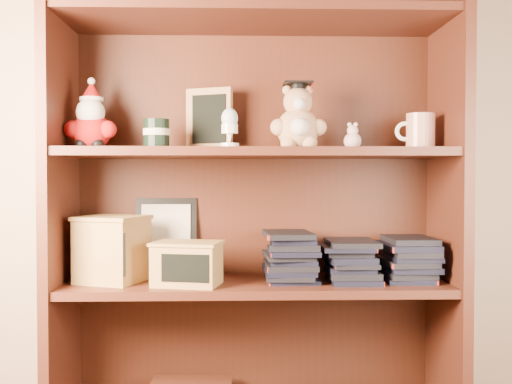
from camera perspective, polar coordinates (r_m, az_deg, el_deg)
bookcase at (r=1.86m, az=-0.13°, el=-1.23°), size 1.20×0.35×1.60m
shelf_lower at (r=1.83m, az=-0.00°, el=-8.86°), size 1.14×0.33×0.02m
shelf_upper at (r=1.81m, az=-0.00°, el=3.73°), size 1.14×0.33×0.02m
santa_plush at (r=1.86m, az=-15.42°, el=6.46°), size 0.15×0.11×0.22m
teachers_tin at (r=1.82m, az=-9.46°, el=5.50°), size 0.08×0.08×0.09m
chalkboard_plaque at (r=1.93m, az=-4.48°, el=6.81°), size 0.15×0.11×0.20m
egg_cup at (r=1.73m, az=-2.53°, el=6.27°), size 0.05×0.05×0.11m
grad_teddy_bear at (r=1.81m, az=4.02°, el=6.59°), size 0.17×0.15×0.21m
pink_figurine at (r=1.84m, az=9.18°, el=5.04°), size 0.05×0.05×0.08m
teacher_mug at (r=1.89m, az=15.32°, el=5.59°), size 0.12×0.09×0.11m
certificate_frame at (r=1.97m, az=-8.57°, el=-4.17°), size 0.20×0.05×0.25m
treats_box at (r=1.85m, az=-13.52°, el=-5.25°), size 0.23×0.23×0.20m
pencils_box at (r=1.76m, az=-6.58°, el=-6.74°), size 0.22×0.18×0.13m
book_stack_left at (r=1.83m, az=3.42°, el=-5.97°), size 0.14×0.20×0.16m
book_stack_mid at (r=1.85m, az=8.82°, el=-6.38°), size 0.14×0.20×0.13m
book_stack_right at (r=1.89m, az=14.27°, el=-6.23°), size 0.14×0.20×0.13m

